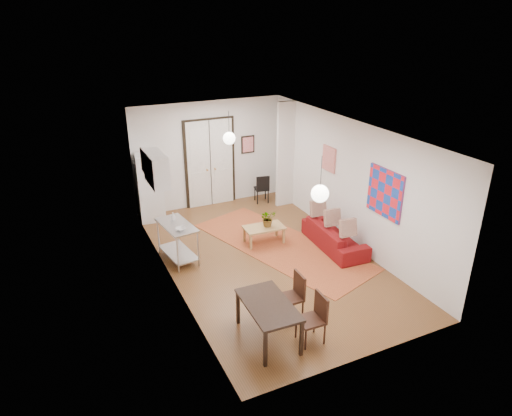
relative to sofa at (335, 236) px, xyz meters
name	(u,v)px	position (x,y,z in m)	size (l,w,h in m)	color
floor	(265,258)	(-1.67, 0.21, -0.28)	(7.00, 7.00, 0.00)	brown
ceiling	(267,129)	(-1.67, 0.21, 2.62)	(4.20, 7.00, 0.02)	white
wall_back	(209,154)	(-1.67, 3.71, 1.17)	(4.20, 0.02, 2.90)	silver
wall_front	(373,279)	(-1.67, -3.29, 1.17)	(4.20, 0.02, 2.90)	silver
wall_left	(168,215)	(-3.77, 0.21, 1.17)	(0.02, 7.00, 2.90)	silver
wall_right	(349,183)	(0.43, 0.21, 1.17)	(0.02, 7.00, 2.90)	silver
double_doors	(210,164)	(-1.67, 3.66, 0.92)	(1.44, 0.06, 2.50)	white
stub_partition	(285,155)	(0.18, 2.76, 1.17)	(0.50, 0.10, 2.90)	silver
wall_cabinet	(156,169)	(-3.59, 1.71, 1.62)	(0.35, 1.00, 0.70)	silver
painting_popart	(385,193)	(0.41, -1.04, 1.37)	(0.05, 1.00, 1.00)	red
painting_abstract	(329,159)	(0.41, 1.01, 1.52)	(0.05, 0.50, 0.60)	beige
poster_back	(248,144)	(-0.52, 3.68, 1.32)	(0.40, 0.03, 0.50)	red
print_left	(144,161)	(-3.74, 2.21, 1.67)	(0.03, 0.44, 0.54)	#976A3F
pendant_back	(229,138)	(-1.67, 2.21, 1.97)	(0.30, 0.30, 0.80)	white
pendant_front	(320,194)	(-1.67, -1.79, 1.97)	(0.30, 0.30, 0.80)	white
kilim_rug	(281,245)	(-1.09, 0.58, -0.27)	(1.70, 4.53, 0.01)	#B35A2C
sofa	(335,236)	(0.00, 0.00, 0.00)	(0.74, 1.90, 0.56)	maroon
coffee_table	(264,229)	(-1.37, 0.89, 0.08)	(0.96, 0.57, 0.42)	tan
potted_plant	(268,218)	(-1.27, 0.89, 0.34)	(0.36, 0.32, 0.40)	#2F6934
kitchen_counter	(178,237)	(-3.42, 0.98, 0.26)	(0.71, 1.18, 0.85)	#B8BABD
bowl	(180,229)	(-3.42, 0.68, 0.60)	(0.20, 0.20, 0.05)	beige
soap_bottle	(173,216)	(-3.42, 1.23, 0.66)	(0.08, 0.08, 0.18)	#529AB2
fridge	(150,188)	(-3.42, 3.36, 0.60)	(0.62, 0.62, 1.75)	white
dining_table	(268,308)	(-2.83, -2.23, 0.33)	(0.75, 1.27, 0.69)	black
dining_chair_near	(288,292)	(-2.23, -1.80, 0.21)	(0.42, 0.58, 0.85)	#371C11
dining_chair_far	(308,313)	(-2.23, -2.50, 0.21)	(0.42, 0.58, 0.85)	#371C11
black_side_chair	(260,185)	(-0.32, 3.28, 0.20)	(0.44, 0.45, 0.82)	black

